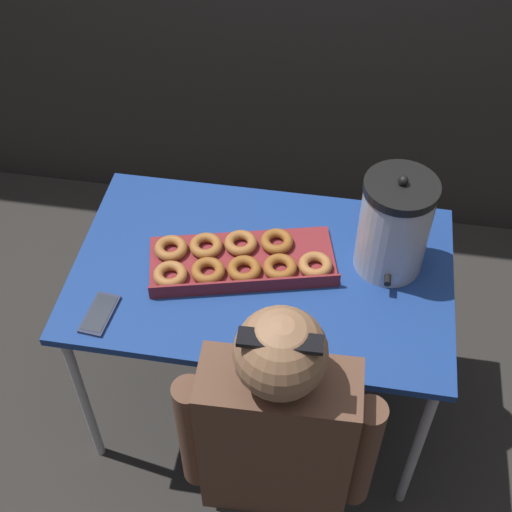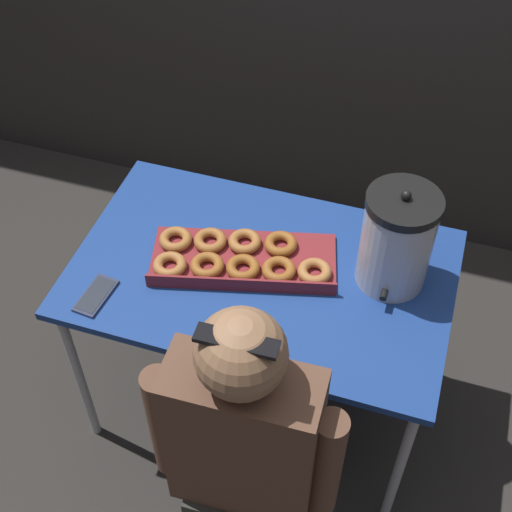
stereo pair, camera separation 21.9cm
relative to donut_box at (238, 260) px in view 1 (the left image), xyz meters
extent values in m
plane|color=#2D2B28|center=(0.08, -0.01, -0.77)|extent=(12.00, 12.00, 0.00)
cube|color=navy|center=(0.08, -0.01, -0.04)|extent=(1.18, 0.74, 0.03)
cylinder|color=#ADADB2|center=(-0.47, -0.33, -0.41)|extent=(0.03, 0.03, 0.72)
cylinder|color=#ADADB2|center=(0.62, -0.33, -0.41)|extent=(0.03, 0.03, 0.72)
cylinder|color=#ADADB2|center=(-0.47, 0.32, -0.41)|extent=(0.03, 0.03, 0.72)
cylinder|color=#ADADB2|center=(0.62, 0.32, -0.41)|extent=(0.03, 0.03, 0.72)
cube|color=maroon|center=(0.01, 0.01, -0.01)|extent=(0.62, 0.38, 0.02)
cube|color=maroon|center=(0.04, -0.11, 0.01)|extent=(0.56, 0.15, 0.04)
torus|color=#A36633|center=(-0.19, -0.10, 0.01)|extent=(0.11, 0.11, 0.03)
torus|color=#925522|center=(-0.08, -0.07, 0.01)|extent=(0.14, 0.14, 0.03)
torus|color=brown|center=(0.03, -0.04, 0.01)|extent=(0.15, 0.15, 0.03)
torus|color=brown|center=(0.13, -0.02, 0.01)|extent=(0.15, 0.15, 0.03)
torus|color=#A76A37|center=(0.24, 0.01, 0.01)|extent=(0.14, 0.14, 0.03)
torus|color=#9F622F|center=(-0.22, 0.01, 0.01)|extent=(0.13, 0.13, 0.03)
torus|color=#9C5F2C|center=(-0.11, 0.04, 0.01)|extent=(0.15, 0.15, 0.03)
torus|color=#A06330|center=(0.00, 0.07, 0.01)|extent=(0.14, 0.14, 0.03)
torus|color=brown|center=(0.11, 0.09, 0.01)|extent=(0.12, 0.12, 0.03)
cylinder|color=#B7B7BC|center=(0.46, 0.09, 0.13)|extent=(0.21, 0.21, 0.30)
cylinder|color=black|center=(0.46, 0.09, 0.30)|extent=(0.22, 0.22, 0.03)
sphere|color=black|center=(0.46, 0.09, 0.32)|extent=(0.03, 0.03, 0.03)
cylinder|color=black|center=(0.46, -0.03, 0.03)|extent=(0.02, 0.05, 0.02)
cube|color=#2D334C|center=(-0.37, -0.26, -0.02)|extent=(0.09, 0.16, 0.01)
cube|color=#2D333D|center=(-0.37, -0.26, -0.01)|extent=(0.08, 0.14, 0.00)
cube|color=brown|center=(0.21, -0.58, -0.02)|extent=(0.39, 0.19, 0.55)
sphere|color=#8E6647|center=(0.21, -0.58, 0.36)|extent=(0.21, 0.21, 0.21)
cube|color=black|center=(0.21, -0.60, 0.44)|extent=(0.18, 0.05, 0.01)
cylinder|color=brown|center=(0.43, -0.57, -0.05)|extent=(0.09, 0.09, 0.44)
cylinder|color=brown|center=(-0.01, -0.58, -0.05)|extent=(0.09, 0.09, 0.44)
camera|label=1|loc=(0.30, -1.47, 1.65)|focal=50.00mm
camera|label=2|loc=(0.51, -1.42, 1.65)|focal=50.00mm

